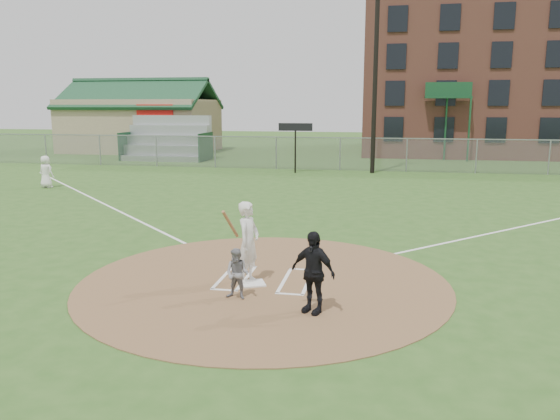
% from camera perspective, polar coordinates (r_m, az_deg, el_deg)
% --- Properties ---
extents(ground, '(140.00, 140.00, 0.00)m').
position_cam_1_polar(ground, '(12.57, -1.70, -7.54)').
color(ground, '#2E551D').
rests_on(ground, ground).
extents(dirt_circle, '(8.40, 8.40, 0.02)m').
position_cam_1_polar(dirt_circle, '(12.57, -1.70, -7.50)').
color(dirt_circle, brown).
rests_on(dirt_circle, ground).
extents(home_plate, '(0.65, 0.65, 0.03)m').
position_cam_1_polar(home_plate, '(12.38, -2.80, -7.66)').
color(home_plate, white).
rests_on(home_plate, dirt_circle).
extents(foul_line_third, '(17.04, 17.04, 0.01)m').
position_cam_1_polar(foul_line_third, '(23.99, -18.35, 0.84)').
color(foul_line_third, white).
rests_on(foul_line_third, ground).
extents(catcher, '(0.57, 0.47, 1.06)m').
position_cam_1_polar(catcher, '(11.37, -4.48, -6.67)').
color(catcher, gray).
rests_on(catcher, dirt_circle).
extents(umpire, '(1.02, 0.76, 1.62)m').
position_cam_1_polar(umpire, '(10.55, 3.45, -6.48)').
color(umpire, black).
rests_on(umpire, dirt_circle).
extents(ondeck_player, '(0.84, 0.63, 1.56)m').
position_cam_1_polar(ondeck_player, '(28.90, -23.26, 3.69)').
color(ondeck_player, white).
rests_on(ondeck_player, ground).
extents(batters_boxes, '(2.08, 1.88, 0.01)m').
position_cam_1_polar(batters_boxes, '(12.70, -1.55, -7.22)').
color(batters_boxes, white).
rests_on(batters_boxes, dirt_circle).
extents(batter_at_plate, '(0.72, 1.08, 1.86)m').
position_cam_1_polar(batter_at_plate, '(12.24, -3.32, -3.40)').
color(batter_at_plate, silver).
rests_on(batter_at_plate, dirt_circle).
extents(outfield_fence, '(56.08, 0.08, 2.03)m').
position_cam_1_polar(outfield_fence, '(33.87, 6.29, 5.86)').
color(outfield_fence, slate).
rests_on(outfield_fence, ground).
extents(bleachers, '(6.08, 3.20, 3.20)m').
position_cam_1_polar(bleachers, '(40.99, -11.79, 7.37)').
color(bleachers, '#B7BABF').
rests_on(bleachers, ground).
extents(clubhouse, '(12.20, 8.71, 6.23)m').
position_cam_1_polar(clubhouse, '(49.17, -14.25, 8.76)').
color(clubhouse, tan).
rests_on(clubhouse, ground).
extents(brick_warehouse, '(30.00, 17.17, 15.00)m').
position_cam_1_polar(brick_warehouse, '(51.51, 26.55, 13.75)').
color(brick_warehouse, '#965040').
rests_on(brick_warehouse, ground).
extents(light_pole, '(1.20, 0.30, 12.22)m').
position_cam_1_polar(light_pole, '(32.75, 9.98, 15.39)').
color(light_pole, black).
rests_on(light_pole, ground).
extents(scoreboard_sign, '(2.00, 0.10, 2.93)m').
position_cam_1_polar(scoreboard_sign, '(32.28, 1.62, 8.11)').
color(scoreboard_sign, black).
rests_on(scoreboard_sign, ground).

